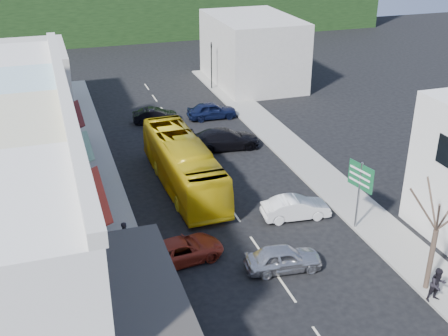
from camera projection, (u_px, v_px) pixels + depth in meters
ground at (257, 247)px, 31.36m from camera, size 120.00×120.00×0.00m
sidewalk_left at (100, 187)px, 37.81m from camera, size 3.00×52.00×0.15m
sidewalk_right at (302, 159)px, 42.04m from camera, size 3.00×52.00×0.15m
shopfront_row at (11, 176)px, 30.43m from camera, size 8.25×30.00×8.00m
distant_block_left at (22, 82)px, 49.90m from camera, size 8.00×10.00×6.00m
distant_block_right at (252, 50)px, 58.77m from camera, size 8.00×12.00×7.00m
bus at (183, 166)px, 37.46m from camera, size 2.83×11.67×3.10m
car_silver at (283, 258)px, 29.14m from camera, size 4.57×2.28×1.40m
car_white at (296, 208)px, 34.00m from camera, size 4.55×2.22×1.40m
car_red at (182, 249)px, 29.91m from camera, size 4.82×2.51×1.40m
car_black_near at (225, 140)px, 43.75m from camera, size 4.62×2.15×1.40m
car_navy_mid at (212, 111)px, 49.90m from camera, size 4.46×1.96×1.40m
car_black_far at (155, 115)px, 48.97m from camera, size 4.56×2.22×1.40m
pedestrian_left at (125, 236)px, 30.51m from camera, size 0.43×0.62×1.70m
pedestrian_right at (437, 286)px, 26.55m from camera, size 0.71×0.45×1.70m
direction_sign at (358, 196)px, 32.23m from camera, size 1.06×2.02×4.29m
street_tree at (436, 230)px, 26.41m from camera, size 2.56×2.56×6.91m
traffic_signal at (211, 66)px, 56.98m from camera, size 1.14×1.31×4.89m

